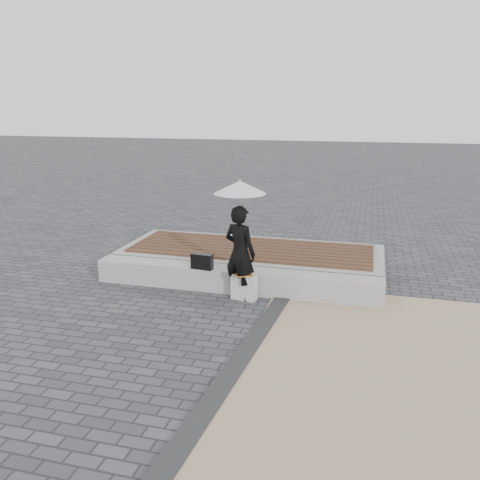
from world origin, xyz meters
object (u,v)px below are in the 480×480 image
at_px(seating_ledge, 235,279).
at_px(handbag, 202,261).
at_px(woman, 240,253).
at_px(canvas_tote, 244,287).
at_px(parasol, 240,187).

height_order(seating_ledge, handbag, handbag).
distance_m(seating_ledge, handbag, 0.65).
distance_m(seating_ledge, woman, 0.69).
xyz_separation_m(woman, canvas_tote, (0.08, -0.04, -0.57)).
bearing_deg(parasol, canvas_tote, -23.68).
bearing_deg(seating_ledge, canvas_tote, -53.23).
bearing_deg(seating_ledge, woman, -60.02).
distance_m(seating_ledge, parasol, 1.70).
relative_size(handbag, canvas_tote, 0.86).
relative_size(seating_ledge, parasol, 4.72).
height_order(woman, handbag, woman).
distance_m(parasol, canvas_tote, 1.64).
xyz_separation_m(seating_ledge, woman, (0.18, -0.32, 0.59)).
height_order(woman, parasol, parasol).
xyz_separation_m(seating_ledge, handbag, (-0.53, -0.17, 0.33)).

